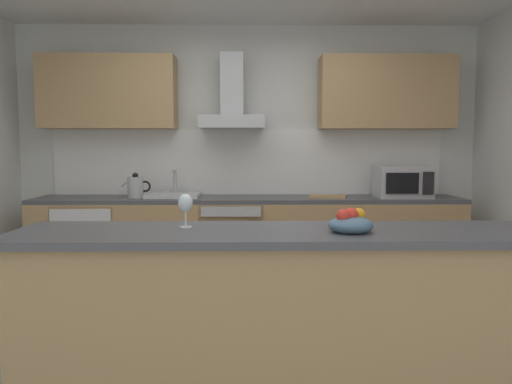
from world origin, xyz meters
name	(u,v)px	position (x,y,z in m)	size (l,w,h in m)	color
ground	(248,361)	(0.00, 0.00, -0.01)	(5.62, 4.90, 0.02)	gray
wall_back	(248,155)	(0.00, 2.01, 1.30)	(5.62, 0.12, 2.60)	silver
backsplash_tile	(248,162)	(0.00, 1.94, 1.23)	(3.93, 0.02, 0.66)	white
counter_back	(248,243)	(0.00, 1.63, 0.45)	(4.07, 0.60, 0.90)	tan
counter_island	(286,321)	(0.20, -0.64, 0.48)	(2.76, 0.64, 0.96)	tan
upper_cabinets	(248,93)	(0.00, 1.78, 1.91)	(4.01, 0.32, 0.70)	tan
oven	(232,243)	(-0.15, 1.60, 0.46)	(0.60, 0.62, 0.80)	slate
refrigerator	(91,247)	(-1.51, 1.60, 0.43)	(0.58, 0.60, 0.85)	white
microwave	(403,182)	(1.48, 1.58, 1.05)	(0.50, 0.38, 0.30)	#B7BABC
sink	(173,194)	(-0.72, 1.61, 0.93)	(0.50, 0.40, 0.26)	silver
kettle	(136,187)	(-1.06, 1.57, 1.01)	(0.29, 0.15, 0.24)	#B7BABC
range_hood	(232,105)	(-0.15, 1.73, 1.79)	(0.62, 0.45, 0.72)	#B7BABC
wine_glass	(185,204)	(-0.32, -0.56, 1.08)	(0.08, 0.08, 0.18)	silver
fruit_bowl	(351,223)	(0.51, -0.71, 1.00)	(0.22, 0.22, 0.13)	slate
chopping_board	(328,196)	(0.77, 1.58, 0.91)	(0.34, 0.22, 0.02)	tan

